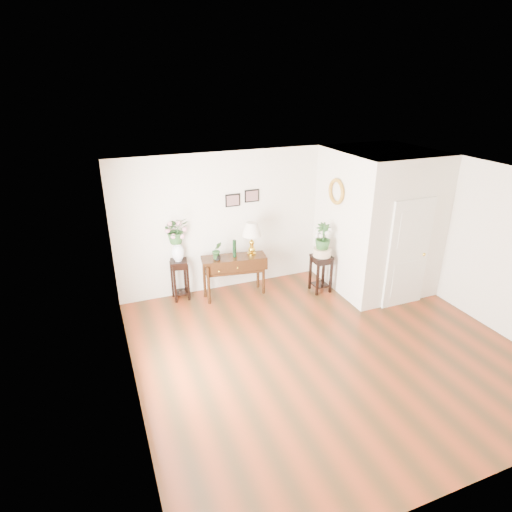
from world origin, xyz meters
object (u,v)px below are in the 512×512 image
table_lamp (252,238)px  plant_stand_b (321,273)px  console_table (234,276)px  plant_stand_a (180,280)px

table_lamp → plant_stand_b: (1.32, -0.47, -0.80)m
console_table → plant_stand_b: (1.70, -0.47, -0.03)m
plant_stand_a → plant_stand_b: 2.83m
table_lamp → console_table: bearing=180.0°
plant_stand_b → console_table: bearing=164.7°
console_table → table_lamp: (0.38, 0.00, 0.77)m
table_lamp → plant_stand_a: bearing=169.4°
console_table → table_lamp: size_ratio=1.88×
plant_stand_b → table_lamp: bearing=160.6°
table_lamp → plant_stand_b: table_lamp is taller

